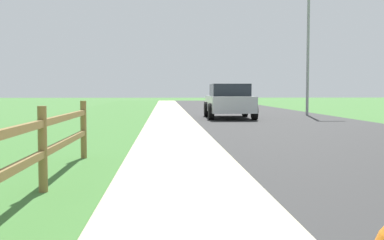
{
  "coord_description": "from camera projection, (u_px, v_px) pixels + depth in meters",
  "views": [
    {
      "loc": [
        -1.27,
        0.25,
        1.25
      ],
      "look_at": [
        -0.66,
        10.85,
        0.6
      ],
      "focal_mm": 44.87,
      "sensor_mm": 36.0,
      "label": 1
    }
  ],
  "objects": [
    {
      "name": "ground_plane",
      "position": [
        189.0,
        115.0,
        24.82
      ],
      "size": [
        120.0,
        120.0,
        0.0
      ],
      "primitive_type": "plane",
      "color": "#3C6D31"
    },
    {
      "name": "road_asphalt",
      "position": [
        249.0,
        113.0,
        27.01
      ],
      "size": [
        7.0,
        66.0,
        0.01
      ],
      "primitive_type": "cube",
      "color": "#2A2A2A",
      "rests_on": "ground"
    },
    {
      "name": "curb_concrete",
      "position": [
        133.0,
        113.0,
        26.64
      ],
      "size": [
        6.0,
        66.0,
        0.01
      ],
      "primitive_type": "cube",
      "color": "#B3AA8A",
      "rests_on": "ground"
    },
    {
      "name": "grass_verge",
      "position": [
        106.0,
        113.0,
        26.55
      ],
      "size": [
        5.0,
        66.0,
        0.0
      ],
      "primitive_type": "cube",
      "color": "#3C6D31",
      "rests_on": "ground"
    },
    {
      "name": "rail_fence",
      "position": [
        1.0,
        159.0,
        4.37
      ],
      "size": [
        0.11,
        9.0,
        1.07
      ],
      "color": "brown",
      "rests_on": "ground"
    },
    {
      "name": "parked_suv_silver",
      "position": [
        229.0,
        101.0,
        21.71
      ],
      "size": [
        2.13,
        4.39,
        1.55
      ],
      "color": "#B7BABF",
      "rests_on": "ground"
    },
    {
      "name": "street_lamp",
      "position": [
        310.0,
        29.0,
        24.01
      ],
      "size": [
        1.17,
        0.2,
        7.44
      ],
      "color": "gray",
      "rests_on": "ground"
    }
  ]
}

